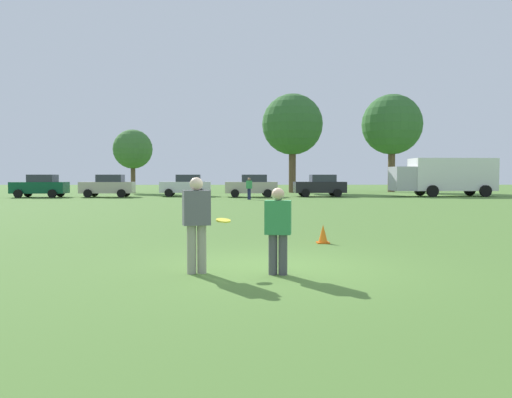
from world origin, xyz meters
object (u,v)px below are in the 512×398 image
Objects in this scene: parked_car_near_left at (40,186)px; bystander_sideline_watcher at (249,187)px; parked_car_center at (186,185)px; parked_car_near_right at (320,185)px; traffic_cone at (323,234)px; parked_car_mid_left at (108,186)px; player_defender at (278,226)px; player_thrower at (197,219)px; frisbee at (223,220)px; parked_car_mid_right at (252,186)px; box_truck at (445,175)px.

parked_car_near_left reaches higher than bystander_sideline_watcher.
parked_car_center and parked_car_near_right have the same top height.
parked_car_mid_left reaches higher than traffic_cone.
parked_car_near_left is at bearing 122.92° from traffic_cone.
parked_car_center is (-6.88, 30.05, 0.69)m from traffic_cone.
traffic_cone is at bearing -77.10° from parked_car_center.
player_defender is 34.64m from parked_car_center.
player_thrower is 6.20× the size of frisbee.
parked_car_near_right is at bearing 6.52° from parked_car_mid_right.
parked_car_mid_left is 1.00× the size of parked_car_center.
frisbee is at bearing -71.88° from parked_car_mid_left.
player_thrower is 3.55× the size of traffic_cone.
parked_car_center is 11.19m from parked_car_near_right.
parked_car_mid_left is at bearing 157.81° from bystander_sideline_watcher.
parked_car_near_left is 17.18m from bystander_sideline_watcher.
box_truck is at bearing 1.87° from parked_car_near_right.
parked_car_near_left is at bearing 115.56° from player_thrower.
parked_car_mid_right is (0.01, 32.76, 0.07)m from player_defender.
player_defender is 32.76m from parked_car_mid_right.
parked_car_near_left is 16.89m from parked_car_mid_right.
traffic_cone is 0.11× the size of parked_car_center.
parked_car_center is 1.00× the size of parked_car_mid_right.
player_defender is 0.36× the size of parked_car_near_right.
frisbee is 37.60m from box_truck.
frisbee is at bearing -122.10° from traffic_cone.
traffic_cone is at bearing -86.03° from bystander_sideline_watcher.
parked_car_mid_right reaches higher than bystander_sideline_watcher.
parked_car_center reaches higher than frisbee.
frisbee is 27.85m from bystander_sideline_watcher.
parked_car_near_right reaches higher than traffic_cone.
parked_car_mid_left and parked_car_center have the same top height.
frisbee is at bearing -101.42° from parked_car_near_right.
box_truck is (21.69, -0.45, 0.83)m from parked_car_center.
player_defender is 0.36× the size of parked_car_mid_left.
box_truck is 17.42m from bystander_sideline_watcher.
box_truck reaches higher than player_thrower.
parked_car_mid_left is (-13.03, 28.65, 0.69)m from traffic_cone.
traffic_cone is at bearing -65.55° from parked_car_mid_left.
player_defender is 0.18× the size of box_truck.
player_defender is 37.47m from box_truck.
parked_car_near_left is at bearing 117.49° from player_defender.
player_defender is at bearing -80.95° from parked_car_center.
player_defender is at bearing -99.71° from parked_car_near_right.
frisbee is at bearing 22.21° from player_thrower.
player_thrower is at bearing -125.50° from traffic_cone.
parked_car_mid_left is at bearing -178.01° from parked_car_near_right.
traffic_cone is (1.43, 4.16, -0.62)m from player_defender.
parked_car_mid_right is at bearing 88.27° from frisbee.
parked_car_near_left reaches higher than player_thrower.
traffic_cone is at bearing 57.90° from frisbee.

